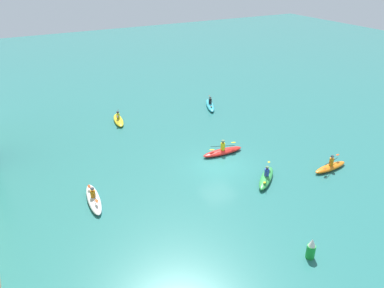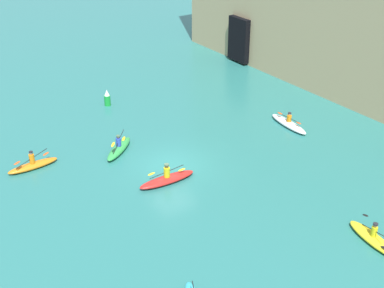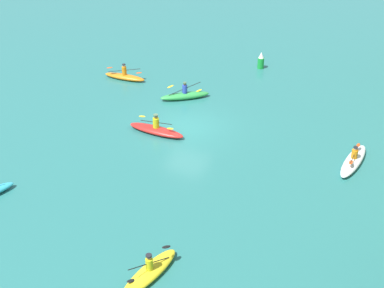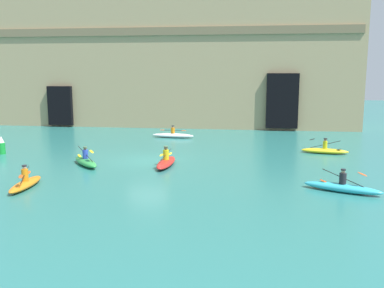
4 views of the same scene
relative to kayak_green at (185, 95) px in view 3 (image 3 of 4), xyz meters
name	(u,v)px [view 3 (image 3 of 4)]	position (x,y,z in m)	size (l,w,h in m)	color
ground_plane	(187,127)	(3.32, 1.81, -0.25)	(120.00, 120.00, 0.00)	#28706B
kayak_green	(185,95)	(0.00, 0.00, 0.00)	(2.61, 2.90, 1.14)	green
kayak_orange	(125,76)	(-0.99, -5.13, -0.02)	(0.98, 3.06, 1.12)	orange
kayak_red	(156,130)	(4.77, 0.56, -0.01)	(0.91, 3.45, 1.19)	red
kayak_yellow	(150,272)	(14.76, 5.82, -0.04)	(3.19, 1.28, 1.06)	yellow
kayak_white	(353,160)	(3.22, 11.26, -0.03)	(3.64, 1.10, 1.03)	white
marker_buoy	(261,61)	(-7.00, 2.64, 0.32)	(0.46, 0.46, 1.22)	green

